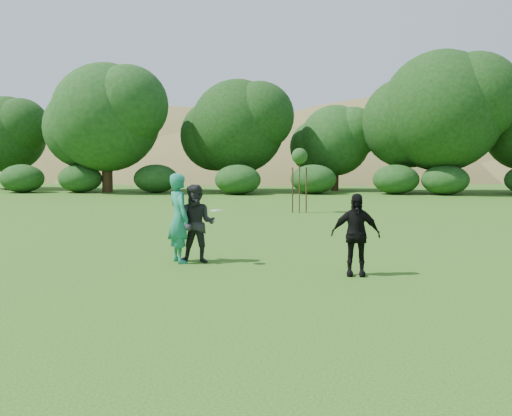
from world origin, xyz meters
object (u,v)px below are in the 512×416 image
Objects in this scene: player_teal at (179,218)px; player_grey at (197,224)px; player_black at (355,235)px; sapling at (300,158)px.

player_teal is 0.43m from player_grey.
player_grey is at bearing 164.04° from player_black.
player_grey is 1.07× the size of player_black.
player_teal reaches higher than player_grey.
sapling reaches higher than player_teal.
player_grey is 12.59m from sapling.
player_black is at bearing -138.43° from player_teal.
sapling is (-1.51, 13.42, 1.57)m from player_black.
sapling is at bearing 82.58° from player_grey.
player_black is 0.59× the size of sapling.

